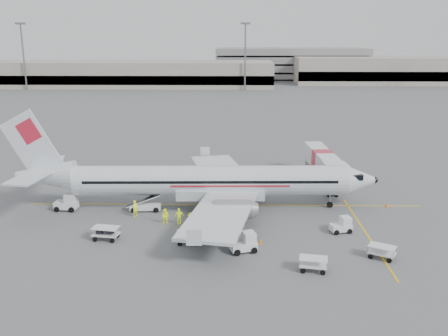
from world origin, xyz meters
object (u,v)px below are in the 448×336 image
Objects in this scene: tug_aft at (66,202)px; belt_loader at (145,200)px; tug_mid at (243,242)px; aircraft at (210,161)px; tug_fore at (341,225)px; jet_bridge at (322,167)px.

belt_loader is at bearing 3.51° from tug_aft.
belt_loader reaches higher than tug_aft.
aircraft is at bearing 88.07° from tug_mid.
aircraft reaches higher than tug_fore.
tug_aft is at bearing 176.69° from belt_loader.
jet_bridge is 7.98× the size of tug_fore.
tug_aft is (-29.76, -10.91, -1.19)m from jet_bridge.
tug_mid is at bearing -168.01° from tug_fore.
aircraft is 8.33m from belt_loader.
tug_mid is (-10.54, -21.36, -1.23)m from jet_bridge.
tug_aft is (-8.71, 0.00, -0.28)m from belt_loader.
jet_bridge is 16.78m from tug_fore.
jet_bridge is at bearing 72.76° from tug_fore.
belt_loader is 8.72m from tug_aft.
jet_bridge is 7.01× the size of tug_mid.
belt_loader is (-7.12, -1.03, -4.20)m from aircraft.
tug_fore is 29.38m from tug_aft.
aircraft is at bearing 4.91° from belt_loader.
tug_aft is at bearing -163.45° from jet_bridge.
tug_mid is at bearing -25.03° from tug_aft.
aircraft reaches higher than tug_aft.
aircraft is 2.43× the size of jet_bridge.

